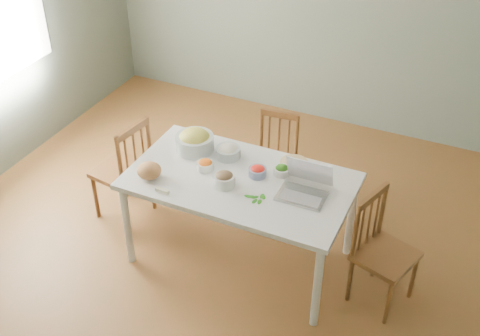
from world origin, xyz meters
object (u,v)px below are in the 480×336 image
at_px(dining_table, 240,219).
at_px(bowl_squash, 195,140).
at_px(chair_left, 121,168).
at_px(bread_boule, 149,171).
at_px(laptop, 303,184).
at_px(chair_right, 386,254).
at_px(chair_far, 273,163).

relative_size(dining_table, bowl_squash, 5.54).
distance_m(chair_left, bread_boule, 0.74).
xyz_separation_m(bread_boule, laptop, (1.12, 0.25, 0.06)).
relative_size(chair_right, laptop, 2.64).
relative_size(chair_far, laptop, 2.47).
xyz_separation_m(chair_far, chair_left, (-1.12, -0.70, 0.05)).
xyz_separation_m(chair_far, chair_right, (1.19, -0.76, 0.03)).
bearing_deg(bowl_squash, chair_left, -170.13).
height_order(bread_boule, laptop, laptop).
bearing_deg(chair_right, bowl_squash, 101.98).
height_order(dining_table, bread_boule, bread_boule).
bearing_deg(chair_right, bread_boule, 117.57).
height_order(bowl_squash, laptop, laptop).
bearing_deg(laptop, dining_table, 177.56).
bearing_deg(bowl_squash, chair_right, -6.28).
xyz_separation_m(chair_far, bread_boule, (-0.58, -1.05, 0.42)).
height_order(chair_far, bowl_squash, bowl_squash).
relative_size(chair_left, chair_right, 1.05).
bearing_deg(laptop, chair_far, 123.10).
relative_size(chair_left, laptop, 2.77).
bearing_deg(laptop, bowl_squash, 166.44).
height_order(dining_table, bowl_squash, bowl_squash).
bearing_deg(chair_left, bowl_squash, 107.67).
xyz_separation_m(chair_left, bread_boule, (0.54, -0.35, 0.37)).
bearing_deg(bowl_squash, laptop, -12.59).
bearing_deg(chair_left, bread_boule, 64.43).
distance_m(dining_table, chair_far, 0.79).
distance_m(chair_left, bowl_squash, 0.79).
height_order(chair_far, bread_boule, bread_boule).
xyz_separation_m(chair_far, bowl_squash, (-0.45, -0.58, 0.45)).
distance_m(chair_right, bread_boule, 1.84).
bearing_deg(bowl_squash, dining_table, -22.86).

